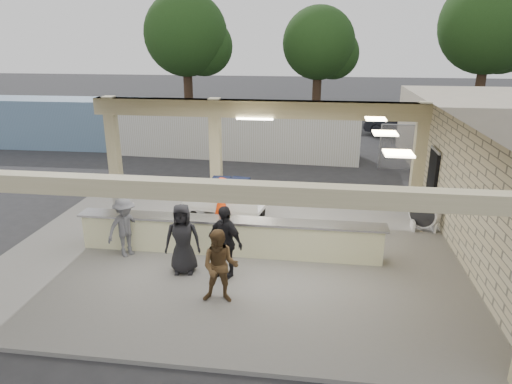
# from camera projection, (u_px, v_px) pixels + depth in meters

# --- Properties ---
(ground) EXTENTS (120.00, 120.00, 0.00)m
(ground) POSITION_uv_depth(u_px,v_px,m) (233.00, 248.00, 12.80)
(ground) COLOR #28282A
(ground) RESTS_ON ground
(pavilion) EXTENTS (12.01, 10.00, 3.55)m
(pavilion) POSITION_uv_depth(u_px,v_px,m) (244.00, 195.00, 12.96)
(pavilion) COLOR slate
(pavilion) RESTS_ON ground
(baggage_counter) EXTENTS (8.20, 0.58, 0.98)m
(baggage_counter) POSITION_uv_depth(u_px,v_px,m) (229.00, 236.00, 12.14)
(baggage_counter) COLOR beige
(baggage_counter) RESTS_ON pavilion
(luggage_cart) EXTENTS (2.63, 1.88, 1.41)m
(luggage_cart) POSITION_uv_depth(u_px,v_px,m) (226.00, 198.00, 14.25)
(luggage_cart) COLOR white
(luggage_cart) RESTS_ON pavilion
(drum_fan) EXTENTS (0.88, 0.82, 1.00)m
(drum_fan) POSITION_uv_depth(u_px,v_px,m) (425.00, 213.00, 13.61)
(drum_fan) COLOR white
(drum_fan) RESTS_ON pavilion
(baggage_handler) EXTENTS (0.62, 0.69, 1.66)m
(baggage_handler) POSITION_uv_depth(u_px,v_px,m) (221.00, 204.00, 13.48)
(baggage_handler) COLOR #FF400D
(baggage_handler) RESTS_ON pavilion
(passenger_a) EXTENTS (0.83, 0.40, 1.68)m
(passenger_a) POSITION_uv_depth(u_px,v_px,m) (220.00, 267.00, 9.79)
(passenger_a) COLOR brown
(passenger_a) RESTS_ON pavilion
(passenger_b) EXTENTS (1.09, 0.89, 1.80)m
(passenger_b) POSITION_uv_depth(u_px,v_px,m) (225.00, 241.00, 10.86)
(passenger_b) COLOR black
(passenger_b) RESTS_ON pavilion
(passenger_c) EXTENTS (0.94, 1.03, 1.61)m
(passenger_c) POSITION_uv_depth(u_px,v_px,m) (126.00, 227.00, 11.91)
(passenger_c) COLOR #55555A
(passenger_c) RESTS_ON pavilion
(passenger_d) EXTENTS (0.91, 0.48, 1.77)m
(passenger_d) POSITION_uv_depth(u_px,v_px,m) (183.00, 239.00, 11.04)
(passenger_d) COLOR black
(passenger_d) RESTS_ON pavilion
(car_white_a) EXTENTS (5.39, 3.71, 1.40)m
(car_white_a) POSITION_uv_depth(u_px,v_px,m) (457.00, 138.00, 23.51)
(car_white_a) COLOR white
(car_white_a) RESTS_ON ground
(car_white_b) EXTENTS (4.41, 2.44, 1.32)m
(car_white_b) POSITION_uv_depth(u_px,v_px,m) (495.00, 137.00, 23.82)
(car_white_b) COLOR white
(car_white_b) RESTS_ON ground
(car_dark) EXTENTS (4.58, 4.32, 1.55)m
(car_dark) POSITION_uv_depth(u_px,v_px,m) (406.00, 126.00, 26.24)
(car_dark) COLOR black
(car_dark) RESTS_ON ground
(container_white) EXTENTS (12.05, 3.06, 2.58)m
(container_white) POSITION_uv_depth(u_px,v_px,m) (237.00, 130.00, 22.47)
(container_white) COLOR silver
(container_white) RESTS_ON ground
(container_blue) EXTENTS (9.83, 2.54, 2.54)m
(container_blue) POSITION_uv_depth(u_px,v_px,m) (57.00, 123.00, 24.44)
(container_blue) COLOR #6582A3
(container_blue) RESTS_ON ground
(tree_left) EXTENTS (6.60, 6.30, 9.00)m
(tree_left) POSITION_uv_depth(u_px,v_px,m) (191.00, 38.00, 34.66)
(tree_left) COLOR #382619
(tree_left) RESTS_ON ground
(tree_mid) EXTENTS (6.00, 5.60, 8.00)m
(tree_mid) POSITION_uv_depth(u_px,v_px,m) (323.00, 46.00, 35.45)
(tree_mid) COLOR #382619
(tree_mid) RESTS_ON ground
(tree_right) EXTENTS (7.20, 7.00, 10.00)m
(tree_right) POSITION_uv_depth(u_px,v_px,m) (493.00, 28.00, 32.56)
(tree_right) COLOR #382619
(tree_right) RESTS_ON ground
(adjacent_building) EXTENTS (6.00, 8.00, 3.20)m
(adjacent_building) POSITION_uv_depth(u_px,v_px,m) (481.00, 132.00, 20.45)
(adjacent_building) COLOR beige
(adjacent_building) RESTS_ON ground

